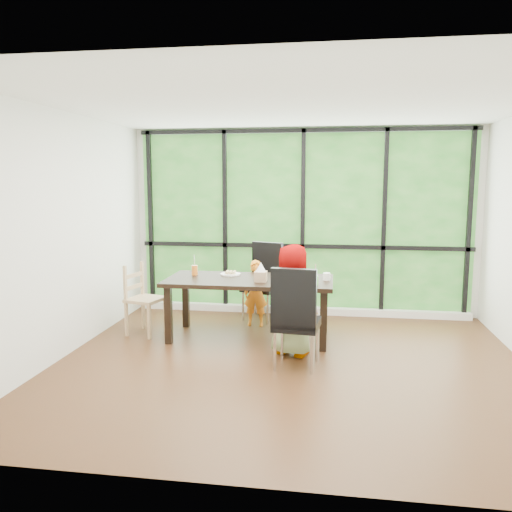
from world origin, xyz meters
name	(u,v)px	position (x,y,z in m)	size (l,w,h in m)	color
ground	(289,364)	(0.00, 0.00, 0.00)	(5.00, 5.00, 0.00)	black
back_wall	(303,222)	(0.00, 2.25, 1.35)	(5.00, 5.00, 0.00)	silver
foliage_backdrop	(303,222)	(0.00, 2.23, 1.35)	(4.80, 0.02, 2.65)	#1D511A
window_mullions	(303,222)	(0.00, 2.19, 1.35)	(4.80, 0.06, 2.65)	black
window_sill	(301,310)	(0.00, 2.15, 0.05)	(4.80, 0.12, 0.10)	silver
dining_table	(249,308)	(-0.57, 0.87, 0.38)	(2.04, 0.94, 0.75)	black
chair_window_leather	(261,282)	(-0.54, 1.75, 0.54)	(0.46, 0.46, 1.08)	black
chair_interior_leather	(297,317)	(0.08, -0.04, 0.54)	(0.46, 0.46, 1.08)	black
chair_end_beech	(146,299)	(-1.91, 0.85, 0.45)	(0.42, 0.40, 0.90)	tan
child_toddler	(256,293)	(-0.57, 1.43, 0.45)	(0.33, 0.21, 0.89)	orange
child_older	(295,300)	(0.03, 0.34, 0.63)	(0.61, 0.40, 1.26)	gray
placemat	(293,283)	(-0.01, 0.65, 0.75)	(0.42, 0.31, 0.01)	tan
plate_far	(230,274)	(-0.85, 1.10, 0.76)	(0.26, 0.26, 0.02)	white
plate_near	(296,283)	(0.02, 0.65, 0.76)	(0.27, 0.27, 0.02)	white
orange_cup	(195,270)	(-1.31, 1.03, 0.81)	(0.08, 0.08, 0.12)	orange
green_cup	(315,280)	(0.24, 0.62, 0.80)	(0.07, 0.07, 0.11)	#46DA24
white_mug	(327,277)	(0.37, 0.92, 0.79)	(0.09, 0.09, 0.09)	white
tissue_box	(261,276)	(-0.41, 0.72, 0.81)	(0.14, 0.14, 0.12)	tan
crepe_rolls_far	(230,272)	(-0.85, 1.10, 0.78)	(0.15, 0.12, 0.04)	tan
crepe_rolls_near	(296,281)	(0.02, 0.65, 0.79)	(0.15, 0.12, 0.04)	tan
straw_white	(194,262)	(-1.31, 1.03, 0.91)	(0.01, 0.01, 0.20)	white
straw_pink	(315,272)	(0.24, 0.62, 0.90)	(0.01, 0.01, 0.20)	pink
tissue	(261,267)	(-0.41, 0.72, 0.93)	(0.12, 0.12, 0.11)	white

